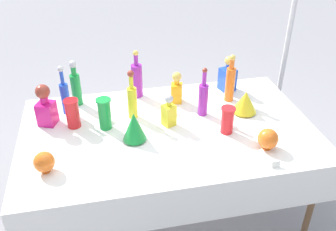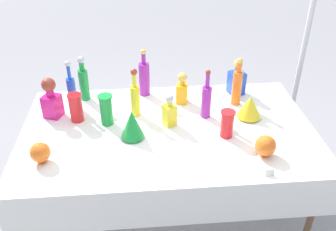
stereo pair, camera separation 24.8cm
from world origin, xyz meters
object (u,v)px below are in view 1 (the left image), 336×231
tall_bottle_2 (65,95)px  square_decanter_3 (228,77)px  tall_bottle_0 (132,99)px  slender_vase_0 (72,113)px  round_bowl_0 (268,139)px  square_decanter_2 (46,106)px  cardboard_box_behind_left (154,116)px  slender_vase_1 (228,119)px  canopy_pole (290,29)px  round_bowl_1 (44,162)px  square_decanter_0 (177,89)px  tall_bottle_3 (230,82)px  fluted_vase_1 (245,102)px  tall_bottle_5 (137,79)px  fluted_vase_0 (134,127)px  square_decanter_1 (169,112)px  tall_bottle_4 (76,86)px  slender_vase_2 (105,113)px  tall_bottle_1 (203,97)px

tall_bottle_2 → square_decanter_3: (1.24, 0.10, -0.03)m
tall_bottle_0 → slender_vase_0: 0.41m
round_bowl_0 → square_decanter_2: bearing=157.3°
square_decanter_2 → cardboard_box_behind_left: (0.88, 0.85, -0.72)m
slender_vase_1 → canopy_pole: size_ratio=0.07×
round_bowl_1 → square_decanter_0: bearing=34.4°
round_bowl_0 → tall_bottle_3: bearing=92.6°
fluted_vase_1 → round_bowl_1: (-1.36, -0.38, -0.02)m
tall_bottle_5 → tall_bottle_3: bearing=-17.1°
fluted_vase_0 → square_decanter_1: bearing=27.5°
tall_bottle_2 → tall_bottle_4: (0.08, 0.11, 0.01)m
square_decanter_0 → square_decanter_2: (-0.93, -0.11, 0.03)m
tall_bottle_0 → cardboard_box_behind_left: bearing=71.4°
square_decanter_0 → tall_bottle_2: bearing=179.4°
round_bowl_0 → slender_vase_0: bearing=157.2°
slender_vase_0 → cardboard_box_behind_left: (0.70, 0.92, -0.69)m
tall_bottle_3 → fluted_vase_1: tall_bottle_3 is taller
round_bowl_0 → slender_vase_2: bearing=155.8°
tall_bottle_3 → square_decanter_2: tall_bottle_3 is taller
tall_bottle_2 → tall_bottle_5: tall_bottle_5 is taller
slender_vase_1 → canopy_pole: 1.18m
tall_bottle_5 → round_bowl_1: (-0.64, -0.78, -0.08)m
tall_bottle_4 → slender_vase_1: bearing=-30.9°
fluted_vase_1 → square_decanter_1: bearing=-175.3°
fluted_vase_1 → canopy_pole: canopy_pole is taller
square_decanter_3 → fluted_vase_1: bearing=-88.7°
square_decanter_3 → round_bowl_1: size_ratio=2.18×
tall_bottle_2 → canopy_pole: bearing=10.8°
slender_vase_1 → round_bowl_0: bearing=-49.6°
slender_vase_0 → round_bowl_1: size_ratio=1.57×
tall_bottle_0 → fluted_vase_0: (-0.02, -0.28, -0.04)m
square_decanter_2 → slender_vase_2: size_ratio=1.36×
square_decanter_1 → slender_vase_2: square_decanter_1 is taller
slender_vase_0 → cardboard_box_behind_left: size_ratio=0.46×
tall_bottle_1 → tall_bottle_2: bearing=167.1°
square_decanter_1 → slender_vase_0: (-0.63, 0.11, 0.01)m
slender_vase_2 → canopy_pole: (1.59, 0.60, 0.25)m
tall_bottle_3 → tall_bottle_5: (-0.67, 0.21, -0.01)m
slender_vase_0 → slender_vase_1: size_ratio=1.10×
tall_bottle_2 → tall_bottle_5: size_ratio=0.98×
tall_bottle_1 → fluted_vase_1: size_ratio=2.09×
square_decanter_1 → cardboard_box_behind_left: bearing=86.1°
tall_bottle_0 → canopy_pole: 1.50m
slender_vase_1 → tall_bottle_1: bearing=110.7°
tall_bottle_5 → square_decanter_3: bearing=-3.4°
tall_bottle_3 → tall_bottle_5: bearing=162.9°
square_decanter_1 → square_decanter_2: square_decanter_2 is taller
canopy_pole → square_decanter_2: bearing=-166.6°
square_decanter_1 → fluted_vase_1: (0.57, 0.05, -0.01)m
tall_bottle_4 → round_bowl_0: 1.40m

